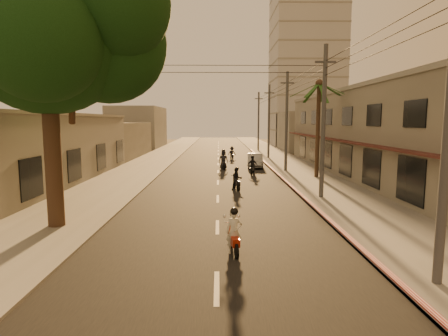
{
  "coord_description": "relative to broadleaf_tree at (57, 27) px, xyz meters",
  "views": [
    {
      "loc": [
        0.06,
        -13.95,
        4.65
      ],
      "look_at": [
        0.36,
        6.78,
        2.02
      ],
      "focal_mm": 30.0,
      "sensor_mm": 36.0,
      "label": 1
    }
  ],
  "objects": [
    {
      "name": "scooter_red",
      "position": [
        7.2,
        -3.38,
        -7.74
      ],
      "size": [
        0.72,
        1.69,
        1.66
      ],
      "rotation": [
        0.0,
        0.0,
        0.12
      ],
      "color": "black",
      "rests_on": "ground"
    },
    {
      "name": "utility_poles",
      "position": [
        12.81,
        17.86,
        -1.94
      ],
      "size": [
        1.2,
        48.26,
        9.0
      ],
      "color": "#38383A",
      "rests_on": "ground"
    },
    {
      "name": "palm_tree",
      "position": [
        14.61,
        13.86,
        -1.33
      ],
      "size": [
        5.0,
        5.0,
        8.2
      ],
      "color": "black",
      "rests_on": "ground"
    },
    {
      "name": "broadleaf_tree",
      "position": [
        0.0,
        0.0,
        0.0
      ],
      "size": [
        9.6,
        8.7,
        12.1
      ],
      "color": "black",
      "rests_on": "ground"
    },
    {
      "name": "left_building",
      "position": [
        -7.37,
        11.86,
        -5.88
      ],
      "size": [
        8.2,
        24.2,
        5.2
      ],
      "color": "gray",
      "rests_on": "ground"
    },
    {
      "name": "filler_left_far",
      "position": [
        -7.39,
        49.86,
        -4.98
      ],
      "size": [
        8.0,
        14.0,
        7.0
      ],
      "primitive_type": "cube",
      "color": "gray",
      "rests_on": "ground"
    },
    {
      "name": "scooter_far_a",
      "position": [
        7.12,
        19.61,
        -7.61
      ],
      "size": [
        0.99,
        1.97,
        1.94
      ],
      "rotation": [
        0.0,
        0.0,
        0.08
      ],
      "color": "black",
      "rests_on": "ground"
    },
    {
      "name": "distant_tower",
      "position": [
        22.61,
        53.86,
        5.52
      ],
      "size": [
        12.1,
        12.1,
        28.0
      ],
      "color": "#B7B5B2",
      "rests_on": "ground"
    },
    {
      "name": "road",
      "position": [
        6.61,
        17.86,
        -8.47
      ],
      "size": [
        10.0,
        140.0,
        0.02
      ],
      "primitive_type": "cube",
      "color": "black",
      "rests_on": "ground"
    },
    {
      "name": "scooter_mid_b",
      "position": [
        9.59,
        16.03,
        -7.72
      ],
      "size": [
        1.1,
        1.67,
        1.67
      ],
      "rotation": [
        0.0,
        0.0,
        -0.24
      ],
      "color": "black",
      "rests_on": "ground"
    },
    {
      "name": "scooter_far_b",
      "position": [
        8.28,
        29.16,
        -7.75
      ],
      "size": [
        1.14,
        1.61,
        1.58
      ],
      "rotation": [
        0.0,
        0.0,
        0.16
      ],
      "color": "black",
      "rests_on": "ground"
    },
    {
      "name": "curb_stripe",
      "position": [
        11.71,
        12.86,
        -8.38
      ],
      "size": [
        0.2,
        60.0,
        0.2
      ],
      "primitive_type": "cube",
      "color": "red",
      "rests_on": "ground"
    },
    {
      "name": "parked_car",
      "position": [
        10.3,
        21.04,
        -7.78
      ],
      "size": [
        2.04,
        4.43,
        1.39
      ],
      "primitive_type": "imported",
      "rotation": [
        0.0,
        0.0,
        -0.07
      ],
      "color": "#94979B",
      "rests_on": "ground"
    },
    {
      "name": "shophouse_row",
      "position": [
        20.57,
        15.86,
        -4.83
      ],
      "size": [
        8.8,
        34.2,
        7.3
      ],
      "color": "gray",
      "rests_on": "ground"
    },
    {
      "name": "filler_right",
      "position": [
        20.61,
        42.86,
        -5.48
      ],
      "size": [
        8.0,
        14.0,
        6.0
      ],
      "primitive_type": "cube",
      "color": "gray",
      "rests_on": "ground"
    },
    {
      "name": "filler_left_near",
      "position": [
        -7.39,
        31.86,
        -6.28
      ],
      "size": [
        8.0,
        14.0,
        4.4
      ],
      "primitive_type": "cube",
      "color": "gray",
      "rests_on": "ground"
    },
    {
      "name": "sidewalk_right",
      "position": [
        14.11,
        17.86,
        -8.42
      ],
      "size": [
        5.0,
        140.0,
        0.12
      ],
      "primitive_type": "cube",
      "color": "slate",
      "rests_on": "ground"
    },
    {
      "name": "scooter_mid_a",
      "position": [
        7.89,
        8.76,
        -7.75
      ],
      "size": [
        0.96,
        1.6,
        1.58
      ],
      "rotation": [
        0.0,
        0.0,
        0.21
      ],
      "color": "black",
      "rests_on": "ground"
    },
    {
      "name": "sidewalk_left",
      "position": [
        -0.89,
        17.86,
        -8.42
      ],
      "size": [
        5.0,
        140.0,
        0.12
      ],
      "primitive_type": "cube",
      "color": "slate",
      "rests_on": "ground"
    },
    {
      "name": "ground",
      "position": [
        6.61,
        -2.14,
        -8.48
      ],
      "size": [
        160.0,
        160.0,
        0.0
      ],
      "primitive_type": "plane",
      "color": "#383023",
      "rests_on": "ground"
    }
  ]
}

